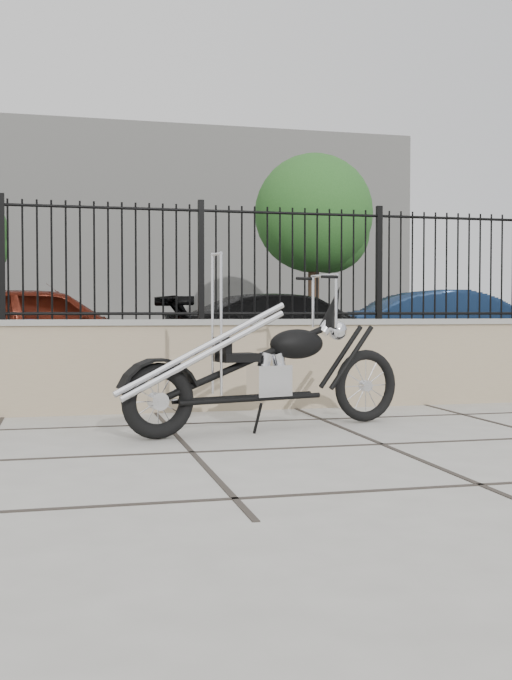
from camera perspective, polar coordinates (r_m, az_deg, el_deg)
The scene contains 12 objects.
ground_plane at distance 6.33m, azimuth 9.03°, elevation -7.41°, with size 90.00×90.00×0.00m, color #99968E.
parking_lot at distance 18.45m, azimuth -6.15°, elevation -1.22°, with size 30.00×30.00×0.00m, color black.
retaining_wall at distance 8.63m, azimuth 2.62°, elevation -1.68°, with size 14.00×0.36×0.96m, color gray.
iron_fence at distance 8.62m, azimuth 2.63°, elevation 5.50°, with size 14.00×0.08×1.20m, color black.
background_building at distance 32.49m, azimuth -9.45°, elevation 7.21°, with size 22.00×6.00×8.00m, color beige.
chopper_motorcycle at distance 6.91m, azimuth 0.59°, elevation -0.08°, with size 2.61×0.46×1.56m, color black, non-canonical shape.
car_red at distance 12.88m, azimuth -15.03°, elevation 0.64°, with size 1.76×4.37×1.49m, color #4D150B.
car_black at distance 13.74m, azimuth 2.86°, elevation 0.50°, with size 1.89×4.65×1.35m, color black.
car_blue at distance 15.00m, azimuth 14.39°, elevation 0.71°, with size 1.51×4.33×1.43m, color #10203C.
bollard_a at distance 10.49m, azimuth -15.86°, elevation -1.14°, with size 0.11×0.11×0.94m, color #0E31D8.
bollard_b at distance 11.37m, azimuth 9.01°, elevation -1.00°, with size 0.11×0.11×0.89m, color #0C49B6.
tree_right at distance 23.36m, azimuth 4.17°, elevation 9.42°, with size 3.43×3.43×5.79m.
Camera 1 is at (-2.42, -5.76, 1.03)m, focal length 42.00 mm.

